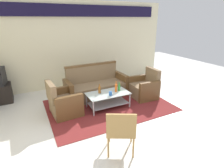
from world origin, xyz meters
TOP-DOWN VIEW (x-y plane):
  - ground_plane at (0.00, 0.00)m, footprint 14.00×14.00m
  - wall_back at (0.00, 3.05)m, footprint 6.52×0.19m
  - rug at (0.14, 0.99)m, footprint 3.19×2.23m
  - couch at (0.05, 1.71)m, footprint 1.83×0.80m
  - armchair_left at (-1.04, 1.08)m, footprint 0.75×0.81m
  - armchair_right at (1.32, 1.04)m, footprint 0.73×0.79m
  - coffee_table at (0.07, 0.91)m, footprint 1.10×0.60m
  - bottle_brown at (-0.13, 1.01)m, footprint 0.07×0.07m
  - bottle_green at (0.41, 0.93)m, footprint 0.07×0.07m
  - bottle_orange at (0.30, 0.90)m, footprint 0.07×0.07m
  - cup at (0.06, 0.75)m, footprint 0.08×0.08m
  - wicker_chair at (-0.48, -0.75)m, footprint 0.65×0.65m

SIDE VIEW (x-z plane):
  - ground_plane at x=0.00m, z-range 0.00..0.00m
  - rug at x=0.14m, z-range 0.00..0.01m
  - coffee_table at x=0.07m, z-range 0.07..0.47m
  - armchair_left at x=-1.04m, z-range -0.14..0.71m
  - armchair_right at x=1.32m, z-range -0.14..0.71m
  - couch at x=0.05m, z-range -0.16..0.80m
  - cup at x=0.06m, z-range 0.41..0.51m
  - wicker_chair at x=-0.48m, z-range 0.07..0.91m
  - bottle_green at x=0.41m, z-range 0.38..0.62m
  - bottle_brown at x=-0.13m, z-range 0.38..0.62m
  - bottle_orange at x=0.30m, z-range 0.38..0.66m
  - wall_back at x=0.00m, z-range 0.08..2.88m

